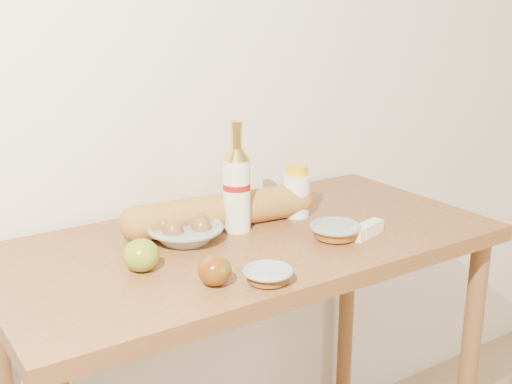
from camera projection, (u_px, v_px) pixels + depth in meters
back_wall at (181, 57)px, 1.69m from camera, size 3.50×0.02×2.60m
table at (249, 284)px, 1.57m from camera, size 1.20×0.60×0.90m
bourbon_bottle at (237, 187)px, 1.55m from camera, size 0.08×0.08×0.27m
cream_bottle at (297, 193)px, 1.67m from camera, size 0.08×0.08×0.14m
egg_bowl at (185, 231)px, 1.50m from camera, size 0.21×0.21×0.06m
baguette at (222, 211)px, 1.59m from camera, size 0.52×0.15×0.09m
apple_yellowgreen at (141, 255)px, 1.34m from camera, size 0.09×0.09×0.07m
apple_redgreen_front at (215, 270)px, 1.27m from camera, size 0.09×0.09×0.06m
sugar_bowl at (268, 275)px, 1.29m from camera, size 0.12×0.12×0.03m
syrup_bowl at (335, 231)px, 1.52m from camera, size 0.14×0.14×0.04m
butter_stick at (367, 230)px, 1.54m from camera, size 0.11×0.06×0.03m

